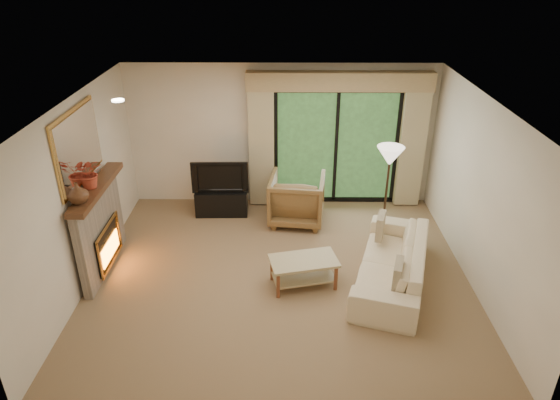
{
  "coord_description": "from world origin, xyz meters",
  "views": [
    {
      "loc": [
        0.06,
        -6.09,
        4.32
      ],
      "look_at": [
        0.0,
        0.3,
        1.1
      ],
      "focal_mm": 32.0,
      "sensor_mm": 36.0,
      "label": 1
    }
  ],
  "objects_px": {
    "media_console": "(222,202)",
    "armchair": "(297,199)",
    "sofa": "(392,262)",
    "coffee_table": "(303,272)"
  },
  "relations": [
    {
      "from": "media_console",
      "to": "armchair",
      "type": "distance_m",
      "value": 1.39
    },
    {
      "from": "media_console",
      "to": "armchair",
      "type": "height_order",
      "value": "armchair"
    },
    {
      "from": "sofa",
      "to": "coffee_table",
      "type": "relative_size",
      "value": 2.39
    },
    {
      "from": "media_console",
      "to": "sofa",
      "type": "distance_m",
      "value": 3.38
    },
    {
      "from": "coffee_table",
      "to": "sofa",
      "type": "bearing_deg",
      "value": -8.5
    },
    {
      "from": "sofa",
      "to": "coffee_table",
      "type": "xyz_separation_m",
      "value": [
        -1.27,
        -0.1,
        -0.12
      ]
    },
    {
      "from": "armchair",
      "to": "sofa",
      "type": "height_order",
      "value": "armchair"
    },
    {
      "from": "media_console",
      "to": "sofa",
      "type": "height_order",
      "value": "sofa"
    },
    {
      "from": "armchair",
      "to": "media_console",
      "type": "bearing_deg",
      "value": -4.76
    },
    {
      "from": "armchair",
      "to": "coffee_table",
      "type": "relative_size",
      "value": 1.01
    }
  ]
}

